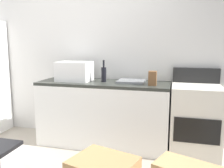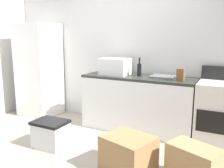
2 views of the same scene
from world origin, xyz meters
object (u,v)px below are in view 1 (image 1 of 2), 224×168
object	(u,v)px
stove_oven	(195,119)
coffee_mug	(153,80)
wine_bottle	(104,74)
knife_block	(153,78)
microwave	(74,71)

from	to	relation	value
stove_oven	coffee_mug	xyz separation A→B (m)	(-0.55, 0.04, 0.48)
wine_bottle	knife_block	xyz separation A→B (m)	(0.68, -0.12, -0.02)
wine_bottle	microwave	bearing A→B (deg)	-176.10
stove_oven	coffee_mug	bearing A→B (deg)	176.30
stove_oven	knife_block	bearing A→B (deg)	-169.09
knife_block	microwave	bearing A→B (deg)	175.37
microwave	coffee_mug	bearing A→B (deg)	2.67
microwave	wine_bottle	world-z (taller)	wine_bottle
stove_oven	wine_bottle	size ratio (longest dim) A/B	3.67
stove_oven	wine_bottle	world-z (taller)	wine_bottle
knife_block	stove_oven	bearing A→B (deg)	10.91
microwave	coffee_mug	size ratio (longest dim) A/B	4.60
microwave	knife_block	xyz separation A→B (m)	(1.10, -0.09, -0.05)
microwave	wine_bottle	size ratio (longest dim) A/B	1.53
wine_bottle	coffee_mug	distance (m)	0.67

